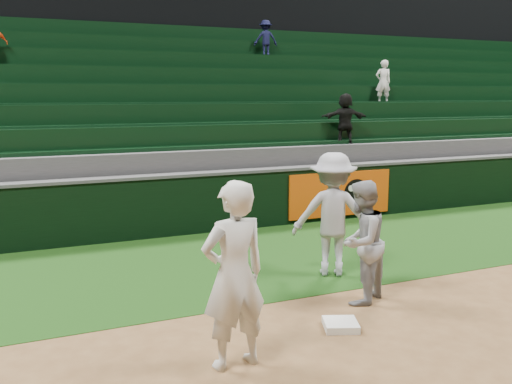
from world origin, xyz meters
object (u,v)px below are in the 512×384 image
Objects in this scene: baserunner at (361,242)px; first_baseman at (234,275)px; first_base at (341,325)px; base_coach at (333,214)px.

first_baseman is at bearing -7.36° from baserunner.
first_baseman reaches higher than first_base.
baserunner is 1.23m from base_coach.
first_base is 1.85m from first_baseman.
first_baseman is (-1.54, -0.37, 0.95)m from first_base.
base_coach is at bearing 61.84° from first_base.
baserunner is (2.27, 1.05, -0.15)m from first_baseman.
base_coach reaches higher than baserunner.
first_base is at bearing 89.69° from base_coach.
first_base is 0.24× the size of baserunner.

